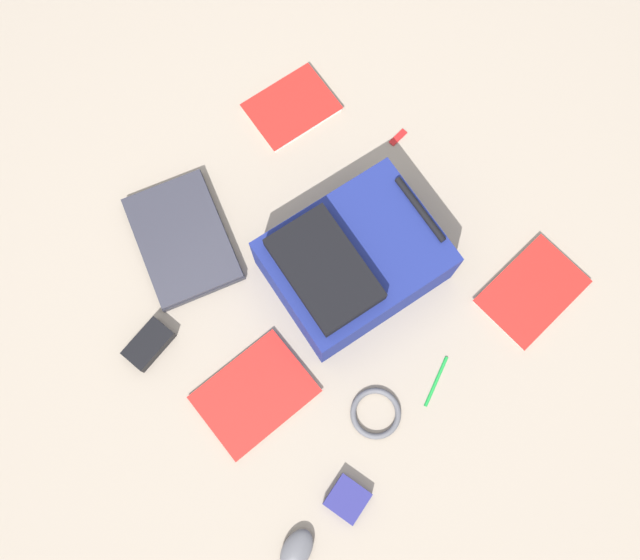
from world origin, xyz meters
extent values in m
plane|color=gray|center=(0.00, 0.00, 0.00)|extent=(3.32, 3.32, 0.00)
cube|color=navy|center=(0.05, 0.10, 0.08)|extent=(0.37, 0.45, 0.17)
cube|color=black|center=(0.04, 0.01, 0.19)|extent=(0.29, 0.21, 0.04)
cylinder|color=black|center=(0.08, 0.28, 0.17)|extent=(0.19, 0.04, 0.02)
cube|color=#24242C|center=(-0.31, -0.18, 0.01)|extent=(0.38, 0.32, 0.02)
cube|color=#2D2D38|center=(-0.31, -0.18, 0.03)|extent=(0.38, 0.32, 0.01)
cube|color=silver|center=(-0.41, 0.29, 0.01)|extent=(0.19, 0.24, 0.02)
cube|color=red|center=(-0.41, 0.29, 0.02)|extent=(0.20, 0.25, 0.00)
cube|color=silver|center=(0.12, -0.30, 0.01)|extent=(0.21, 0.27, 0.01)
cube|color=red|center=(0.12, -0.30, 0.01)|extent=(0.21, 0.28, 0.00)
cube|color=silver|center=(0.41, 0.40, 0.01)|extent=(0.18, 0.26, 0.01)
cube|color=red|center=(0.41, 0.40, 0.02)|extent=(0.18, 0.27, 0.00)
ellipsoid|color=#4C4C51|center=(0.46, -0.46, 0.02)|extent=(0.09, 0.12, 0.03)
torus|color=#4C4C51|center=(0.36, -0.11, 0.01)|extent=(0.13, 0.13, 0.01)
cube|color=black|center=(-0.15, -0.42, 0.02)|extent=(0.09, 0.13, 0.04)
cylinder|color=#198C33|center=(0.41, 0.06, 0.00)|extent=(0.06, 0.13, 0.01)
cube|color=navy|center=(0.46, -0.30, 0.01)|extent=(0.10, 0.10, 0.03)
cube|color=#B21919|center=(-0.14, 0.45, 0.00)|extent=(0.02, 0.06, 0.01)
camera|label=1|loc=(0.34, -0.27, 1.66)|focal=36.83mm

